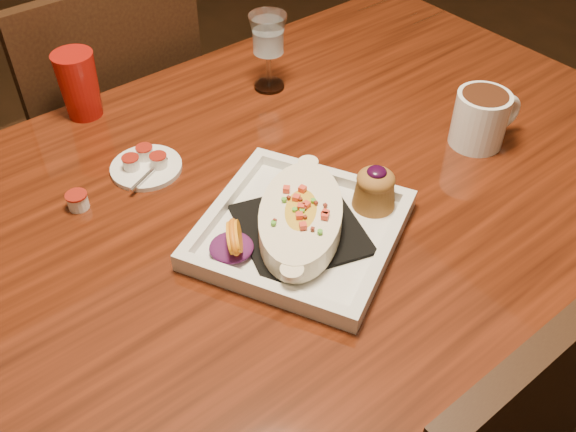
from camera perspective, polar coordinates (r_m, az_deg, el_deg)
floor at (r=1.64m, az=-1.43°, el=-18.39°), size 7.00×7.00×0.00m
table at (r=1.11m, az=-2.00°, el=-1.91°), size 1.50×0.90×0.75m
chair_far at (r=1.64m, az=-15.47°, el=6.62°), size 0.42×0.42×0.93m
plate at (r=0.96m, az=1.69°, el=-0.40°), size 0.38×0.38×0.08m
coffee_mug at (r=1.18m, az=16.86°, el=8.45°), size 0.13×0.09×0.10m
goblet at (r=1.26m, az=-1.78°, el=15.49°), size 0.07×0.07×0.15m
saucer at (r=1.12m, az=-12.52°, el=4.41°), size 0.12×0.12×0.08m
creamer_loose at (r=1.07m, az=-18.20°, el=1.30°), size 0.03×0.03×0.03m
red_tumbler at (r=1.26m, az=-18.09°, el=11.01°), size 0.08×0.08×0.13m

